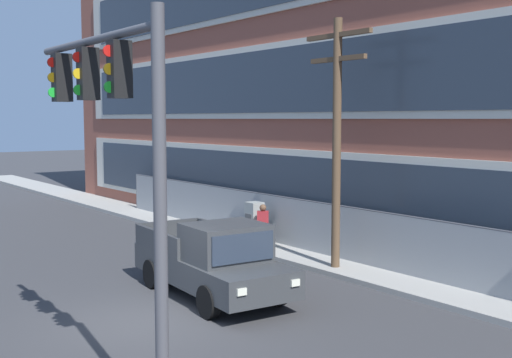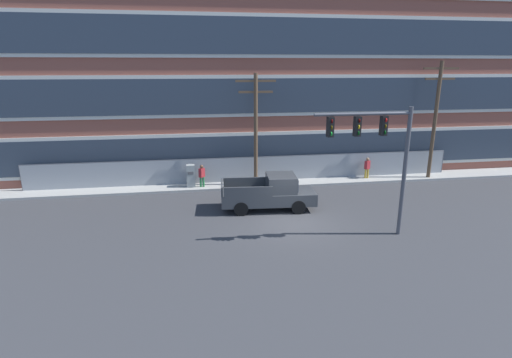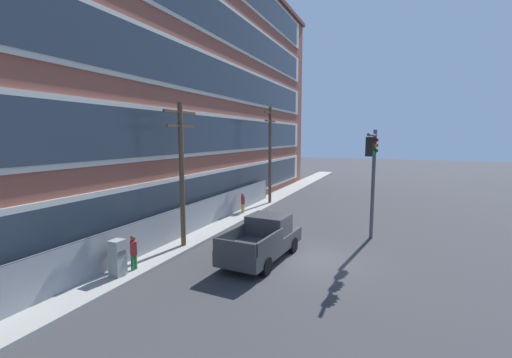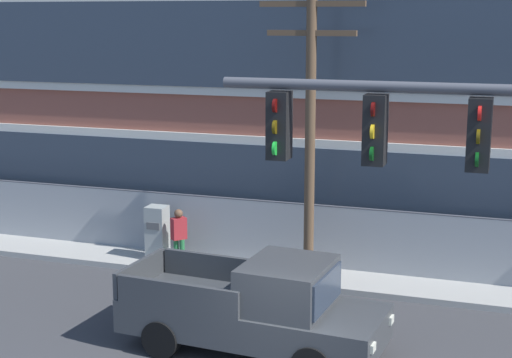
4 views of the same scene
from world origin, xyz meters
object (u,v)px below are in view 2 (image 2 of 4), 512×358
at_px(utility_pole_midblock, 436,115).
at_px(electrical_cabinet, 191,177).
at_px(pickup_truck_dark_grey, 270,193).
at_px(utility_pole_near_corner, 256,125).
at_px(traffic_signal_mast, 379,145).
at_px(pedestrian_by_fence, 202,175).
at_px(pedestrian_near_cabinet, 367,167).

xyz_separation_m(utility_pole_midblock, electrical_cabinet, (-17.31, 0.32, -3.85)).
bearing_deg(pickup_truck_dark_grey, electrical_cabinet, 134.06).
height_order(utility_pole_near_corner, electrical_cabinet, utility_pole_near_corner).
height_order(traffic_signal_mast, electrical_cabinet, traffic_signal_mast).
xyz_separation_m(traffic_signal_mast, pickup_truck_dark_grey, (-4.20, 4.58, -3.60)).
xyz_separation_m(utility_pole_near_corner, electrical_cabinet, (-4.42, 0.20, -3.45)).
distance_m(electrical_cabinet, pedestrian_by_fence, 0.77).
height_order(traffic_signal_mast, utility_pole_midblock, utility_pole_midblock).
relative_size(traffic_signal_mast, electrical_cabinet, 3.76).
distance_m(traffic_signal_mast, pedestrian_by_fence, 12.66).
bearing_deg(pedestrian_near_cabinet, utility_pole_midblock, -5.64).
xyz_separation_m(traffic_signal_mast, utility_pole_near_corner, (-4.34, 9.09, -0.26)).
relative_size(utility_pole_near_corner, pedestrian_by_fence, 4.52).
bearing_deg(electrical_cabinet, pedestrian_by_fence, -13.65).
xyz_separation_m(pickup_truck_dark_grey, electrical_cabinet, (-4.56, 4.72, -0.12)).
distance_m(utility_pole_midblock, electrical_cabinet, 17.74).
relative_size(utility_pole_near_corner, electrical_cabinet, 4.56).
height_order(utility_pole_midblock, pedestrian_by_fence, utility_pole_midblock).
bearing_deg(pedestrian_near_cabinet, pedestrian_by_fence, -178.47).
xyz_separation_m(pickup_truck_dark_grey, utility_pole_near_corner, (-0.14, 4.51, 3.33)).
distance_m(traffic_signal_mast, utility_pole_near_corner, 10.08).
distance_m(pickup_truck_dark_grey, pedestrian_near_cabinet, 9.46).
bearing_deg(pedestrian_by_fence, pickup_truck_dark_grey, -49.87).
bearing_deg(utility_pole_near_corner, utility_pole_midblock, -0.50).
relative_size(traffic_signal_mast, pedestrian_by_fence, 3.72).
distance_m(utility_pole_near_corner, pedestrian_near_cabinet, 8.91).
bearing_deg(electrical_cabinet, traffic_signal_mast, -46.68).
bearing_deg(pedestrian_by_fence, utility_pole_midblock, -0.47).
bearing_deg(utility_pole_near_corner, electrical_cabinet, 177.36).
height_order(electrical_cabinet, pedestrian_by_fence, pedestrian_by_fence).
bearing_deg(traffic_signal_mast, utility_pole_midblock, 46.39).
xyz_separation_m(pickup_truck_dark_grey, pedestrian_by_fence, (-3.82, 4.54, 0.02)).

